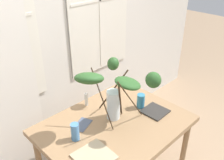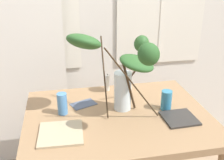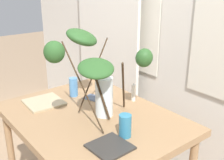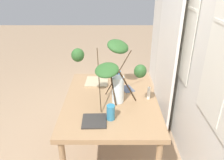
{
  "view_description": "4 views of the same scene",
  "coord_description": "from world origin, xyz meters",
  "px_view_note": "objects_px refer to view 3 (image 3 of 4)",
  "views": [
    {
      "loc": [
        -1.17,
        -1.16,
        2.1
      ],
      "look_at": [
        0.05,
        0.08,
        1.14
      ],
      "focal_mm": 40.03,
      "sensor_mm": 36.0,
      "label": 1
    },
    {
      "loc": [
        -0.33,
        -1.5,
        1.67
      ],
      "look_at": [
        -0.03,
        0.04,
        1.0
      ],
      "focal_mm": 43.32,
      "sensor_mm": 36.0,
      "label": 2
    },
    {
      "loc": [
        1.37,
        -0.92,
        1.63
      ],
      "look_at": [
        0.09,
        0.09,
        1.03
      ],
      "focal_mm": 45.17,
      "sensor_mm": 36.0,
      "label": 3
    },
    {
      "loc": [
        1.86,
        0.01,
        1.9
      ],
      "look_at": [
        0.05,
        0.01,
        1.01
      ],
      "focal_mm": 35.1,
      "sensor_mm": 36.0,
      "label": 4
    }
  ],
  "objects_px": {
    "plate_square_right": "(110,147)",
    "pillar_candle": "(134,93)",
    "dining_table": "(92,125)",
    "drinking_glass_blue_right": "(125,126)",
    "plate_square_left": "(44,102)",
    "drinking_glass_blue_left": "(74,87)",
    "vase_with_branches": "(95,67)"
  },
  "relations": [
    {
      "from": "drinking_glass_blue_left",
      "to": "plate_square_left",
      "type": "relative_size",
      "value": 0.57
    },
    {
      "from": "vase_with_branches",
      "to": "plate_square_right",
      "type": "height_order",
      "value": "vase_with_branches"
    },
    {
      "from": "vase_with_branches",
      "to": "pillar_candle",
      "type": "relative_size",
      "value": 4.88
    },
    {
      "from": "vase_with_branches",
      "to": "drinking_glass_blue_right",
      "type": "xyz_separation_m",
      "value": [
        0.32,
        -0.03,
        -0.26
      ]
    },
    {
      "from": "drinking_glass_blue_right",
      "to": "pillar_candle",
      "type": "bearing_deg",
      "value": 131.4
    },
    {
      "from": "dining_table",
      "to": "plate_square_right",
      "type": "distance_m",
      "value": 0.4
    },
    {
      "from": "drinking_glass_blue_left",
      "to": "pillar_candle",
      "type": "height_order",
      "value": "drinking_glass_blue_left"
    },
    {
      "from": "drinking_glass_blue_right",
      "to": "plate_square_left",
      "type": "relative_size",
      "value": 0.54
    },
    {
      "from": "dining_table",
      "to": "drinking_glass_blue_left",
      "type": "relative_size",
      "value": 8.29
    },
    {
      "from": "drinking_glass_blue_right",
      "to": "pillar_candle",
      "type": "relative_size",
      "value": 0.97
    },
    {
      "from": "plate_square_left",
      "to": "vase_with_branches",
      "type": "bearing_deg",
      "value": 26.17
    },
    {
      "from": "dining_table",
      "to": "drinking_glass_blue_right",
      "type": "bearing_deg",
      "value": -0.27
    },
    {
      "from": "drinking_glass_blue_right",
      "to": "plate_square_right",
      "type": "bearing_deg",
      "value": -74.69
    },
    {
      "from": "dining_table",
      "to": "pillar_candle",
      "type": "height_order",
      "value": "pillar_candle"
    },
    {
      "from": "drinking_glass_blue_left",
      "to": "pillar_candle",
      "type": "bearing_deg",
      "value": 39.66
    },
    {
      "from": "dining_table",
      "to": "drinking_glass_blue_right",
      "type": "xyz_separation_m",
      "value": [
        0.33,
        -0.0,
        0.14
      ]
    },
    {
      "from": "drinking_glass_blue_left",
      "to": "pillar_candle",
      "type": "distance_m",
      "value": 0.46
    },
    {
      "from": "drinking_glass_blue_left",
      "to": "plate_square_right",
      "type": "distance_m",
      "value": 0.75
    },
    {
      "from": "vase_with_branches",
      "to": "plate_square_right",
      "type": "xyz_separation_m",
      "value": [
        0.35,
        -0.16,
        -0.32
      ]
    },
    {
      "from": "plate_square_left",
      "to": "pillar_candle",
      "type": "xyz_separation_m",
      "value": [
        0.37,
        0.53,
        0.06
      ]
    },
    {
      "from": "dining_table",
      "to": "vase_with_branches",
      "type": "xyz_separation_m",
      "value": [
        0.01,
        0.03,
        0.4
      ]
    },
    {
      "from": "dining_table",
      "to": "pillar_candle",
      "type": "distance_m",
      "value": 0.39
    },
    {
      "from": "plate_square_right",
      "to": "pillar_candle",
      "type": "height_order",
      "value": "pillar_candle"
    },
    {
      "from": "plate_square_right",
      "to": "drinking_glass_blue_left",
      "type": "bearing_deg",
      "value": 163.43
    },
    {
      "from": "drinking_glass_blue_right",
      "to": "plate_square_left",
      "type": "xyz_separation_m",
      "value": [
        -0.7,
        -0.16,
        -0.06
      ]
    },
    {
      "from": "drinking_glass_blue_left",
      "to": "vase_with_branches",
      "type": "bearing_deg",
      "value": -7.83
    },
    {
      "from": "drinking_glass_blue_left",
      "to": "drinking_glass_blue_right",
      "type": "bearing_deg",
      "value": -6.49
    },
    {
      "from": "vase_with_branches",
      "to": "pillar_candle",
      "type": "height_order",
      "value": "vase_with_branches"
    },
    {
      "from": "drinking_glass_blue_left",
      "to": "drinking_glass_blue_right",
      "type": "relative_size",
      "value": 1.07
    },
    {
      "from": "dining_table",
      "to": "vase_with_branches",
      "type": "distance_m",
      "value": 0.4
    },
    {
      "from": "plate_square_left",
      "to": "pillar_candle",
      "type": "distance_m",
      "value": 0.65
    },
    {
      "from": "dining_table",
      "to": "drinking_glass_blue_right",
      "type": "height_order",
      "value": "drinking_glass_blue_right"
    }
  ]
}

